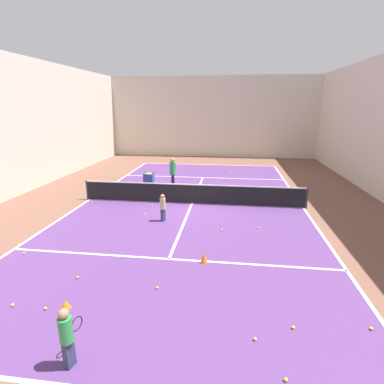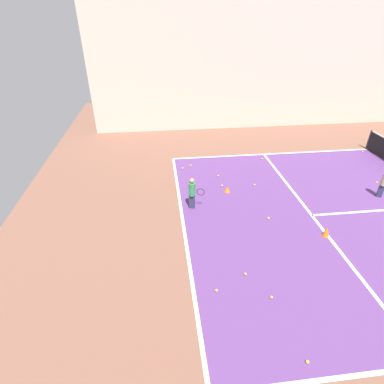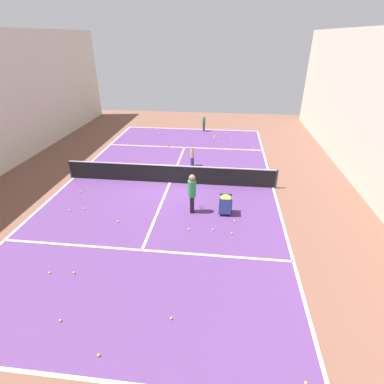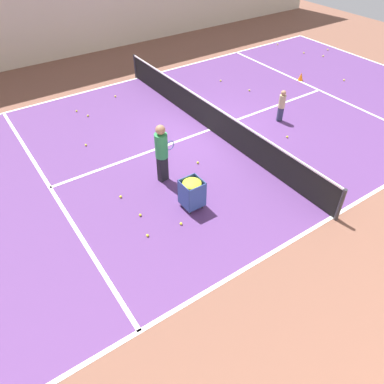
{
  "view_description": "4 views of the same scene",
  "coord_description": "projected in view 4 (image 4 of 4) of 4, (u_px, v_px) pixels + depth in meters",
  "views": [
    {
      "loc": [
        1.79,
        -13.68,
        4.56
      ],
      "look_at": [
        0.0,
        0.0,
        0.59
      ],
      "focal_mm": 28.0,
      "sensor_mm": 36.0,
      "label": 1
    },
    {
      "loc": [
        7.96,
        -10.69,
        6.15
      ],
      "look_at": [
        -0.98,
        -9.64,
        0.67
      ],
      "focal_mm": 28.0,
      "sensor_mm": 36.0,
      "label": 2
    },
    {
      "loc": [
        -2.73,
        13.68,
        6.73
      ],
      "look_at": [
        -1.46,
        2.73,
        0.96
      ],
      "focal_mm": 28.0,
      "sensor_mm": 36.0,
      "label": 3
    },
    {
      "loc": [
        -8.86,
        6.81,
        6.58
      ],
      "look_at": [
        -2.88,
        2.71,
        0.5
      ],
      "focal_mm": 35.0,
      "sensor_mm": 36.0,
      "label": 4
    }
  ],
  "objects": [
    {
      "name": "court_playing_area",
      "position": [
        210.0,
        130.0,
        12.78
      ],
      "size": [
        10.44,
        20.09,
        0.0
      ],
      "color": "#563370",
      "rests_on": "ground"
    },
    {
      "name": "tennis_net",
      "position": [
        210.0,
        117.0,
        12.45
      ],
      "size": [
        10.74,
        0.1,
        0.98
      ],
      "color": "#2D2D33",
      "rests_on": "ground"
    },
    {
      "name": "tennis_ball_34",
      "position": [
        335.0,
        202.0,
        9.86
      ],
      "size": [
        0.07,
        0.07,
        0.07
      ],
      "primitive_type": "sphere",
      "color": "yellow",
      "rests_on": "ground"
    },
    {
      "name": "tennis_ball_7",
      "position": [
        328.0,
        50.0,
        18.67
      ],
      "size": [
        0.07,
        0.07,
        0.07
      ],
      "primitive_type": "sphere",
      "color": "yellow",
      "rests_on": "ground"
    },
    {
      "name": "coach_at_net",
      "position": [
        162.0,
        150.0,
        10.03
      ],
      "size": [
        0.41,
        0.69,
        1.75
      ],
      "rotation": [
        0.0,
        0.0,
        -1.39
      ],
      "color": "black",
      "rests_on": "ground"
    },
    {
      "name": "tennis_ball_29",
      "position": [
        115.0,
        96.0,
        14.66
      ],
      "size": [
        0.07,
        0.07,
        0.07
      ],
      "primitive_type": "sphere",
      "color": "yellow",
      "rests_on": "ground"
    },
    {
      "name": "tennis_ball_36",
      "position": [
        249.0,
        90.0,
        15.08
      ],
      "size": [
        0.07,
        0.07,
        0.07
      ],
      "primitive_type": "sphere",
      "color": "yellow",
      "rests_on": "ground"
    },
    {
      "name": "tennis_ball_0",
      "position": [
        304.0,
        53.0,
        18.33
      ],
      "size": [
        0.07,
        0.07,
        0.07
      ],
      "primitive_type": "sphere",
      "color": "yellow",
      "rests_on": "ground"
    },
    {
      "name": "line_sideline_right",
      "position": [
        137.0,
        78.0,
        16.07
      ],
      "size": [
        0.1,
        20.09,
        0.0
      ],
      "primitive_type": "cube",
      "color": "white",
      "rests_on": "ground"
    },
    {
      "name": "tennis_ball_3",
      "position": [
        140.0,
        215.0,
        9.49
      ],
      "size": [
        0.07,
        0.07,
        0.07
      ],
      "primitive_type": "sphere",
      "color": "yellow",
      "rests_on": "ground"
    },
    {
      "name": "tennis_ball_31",
      "position": [
        88.0,
        116.0,
        13.46
      ],
      "size": [
        0.07,
        0.07,
        0.07
      ],
      "primitive_type": "sphere",
      "color": "yellow",
      "rests_on": "ground"
    },
    {
      "name": "tennis_ball_35",
      "position": [
        344.0,
        80.0,
        15.85
      ],
      "size": [
        0.07,
        0.07,
        0.07
      ],
      "primitive_type": "sphere",
      "color": "yellow",
      "rests_on": "ground"
    },
    {
      "name": "line_service_far",
      "position": [
        50.0,
        188.0,
        10.38
      ],
      "size": [
        10.44,
        0.1,
        0.0
      ],
      "primitive_type": "cube",
      "color": "white",
      "rests_on": "ground"
    },
    {
      "name": "tennis_ball_11",
      "position": [
        77.0,
        111.0,
        13.74
      ],
      "size": [
        0.07,
        0.07,
        0.07
      ],
      "primitive_type": "sphere",
      "color": "yellow",
      "rests_on": "ground"
    },
    {
      "name": "tennis_ball_23",
      "position": [
        323.0,
        56.0,
        17.99
      ],
      "size": [
        0.07,
        0.07,
        0.07
      ],
      "primitive_type": "sphere",
      "color": "yellow",
      "rests_on": "ground"
    },
    {
      "name": "tennis_ball_16",
      "position": [
        198.0,
        163.0,
        11.24
      ],
      "size": [
        0.07,
        0.07,
        0.07
      ],
      "primitive_type": "sphere",
      "color": "yellow",
      "rests_on": "ground"
    },
    {
      "name": "tennis_ball_37",
      "position": [
        278.0,
        44.0,
        19.28
      ],
      "size": [
        0.07,
        0.07,
        0.07
      ],
      "primitive_type": "sphere",
      "color": "yellow",
      "rests_on": "ground"
    },
    {
      "name": "tennis_ball_21",
      "position": [
        260.0,
        148.0,
        11.87
      ],
      "size": [
        0.07,
        0.07,
        0.07
      ],
      "primitive_type": "sphere",
      "color": "yellow",
      "rests_on": "ground"
    },
    {
      "name": "tennis_ball_13",
      "position": [
        181.0,
        224.0,
        9.25
      ],
      "size": [
        0.07,
        0.07,
        0.07
      ],
      "primitive_type": "sphere",
      "color": "yellow",
      "rests_on": "ground"
    },
    {
      "name": "tennis_ball_14",
      "position": [
        121.0,
        197.0,
        10.03
      ],
      "size": [
        0.07,
        0.07,
        0.07
      ],
      "primitive_type": "sphere",
      "color": "yellow",
      "rests_on": "ground"
    },
    {
      "name": "ball_cart",
      "position": [
        192.0,
        189.0,
        9.4
      ],
      "size": [
        0.53,
        0.53,
        0.85
      ],
      "color": "#2D478C",
      "rests_on": "ground"
    },
    {
      "name": "tennis_ball_25",
      "position": [
        86.0,
        145.0,
        11.98
      ],
      "size": [
        0.07,
        0.07,
        0.07
      ],
      "primitive_type": "sphere",
      "color": "yellow",
      "rests_on": "ground"
    },
    {
      "name": "tennis_ball_26",
      "position": [
        287.0,
        137.0,
        12.36
      ],
      "size": [
        0.07,
        0.07,
        0.07
      ],
      "primitive_type": "sphere",
      "color": "yellow",
      "rests_on": "ground"
    },
    {
      "name": "child_midcourt",
      "position": [
        282.0,
        104.0,
        12.84
      ],
      "size": [
        0.31,
        0.31,
        1.14
      ],
      "rotation": [
        0.0,
        0.0,
        1.1
      ],
      "color": "#2D3351",
      "rests_on": "ground"
    },
    {
      "name": "tennis_ball_1",
      "position": [
        148.0,
        235.0,
        8.94
      ],
      "size": [
        0.07,
        0.07,
        0.07
      ],
      "primitive_type": "sphere",
      "color": "yellow",
      "rests_on": "ground"
    },
    {
      "name": "line_centre_service",
      "position": [
        210.0,
        130.0,
        12.78
      ],
      "size": [
        0.1,
        11.05,
        0.0
      ],
      "primitive_type": "cube",
      "color": "white",
      "rests_on": "ground"
    },
    {
      "name": "training_cone_0",
      "position": [
        301.0,
        77.0,
        15.8
      ],
      "size": [
        0.22,
        0.22,
        0.34
      ],
      "primitive_type": "cone",
      "color": "orange",
      "rests_on": "ground"
    },
    {
      "name": "line_service_near",
      "position": [
        319.0,
        90.0,
        15.17
      ],
      "size": [
        10.44,
        0.1,
        0.0
      ],
      "primitive_type": "cube",
      "color": "white",
      "rests_on": "ground"
    },
    {
      "name": "line_sideline_left",
      "position": [
        332.0,
        217.0,
        9.48
      ],
      "size": [
        0.1,
        20.09,
        0.0
      ],
      "primitive_type": "cube",
      "color": "white",
      "rests_on": "ground"
    },
    {
      "name": "tennis_ball_5",
      "position": [
        221.0,
        81.0,
        15.8
      ],
      "size": [
        0.07,
        0.07,
        0.07
      ],
      "primitive_type": "sphere",
      "color": "yellow",
      "rests_on": "ground"
    },
    {
      "name": "ground_plane",
      "position": [
        210.0,
        130.0,
        12.78
      ],
      "size": [
        32.16,
        32.16,
        0.0
      ],
      "primitive_type": "plane",
      "color": "brown"
    }
  ]
}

